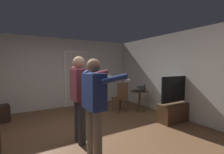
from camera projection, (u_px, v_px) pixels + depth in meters
ground_plane at (83, 140)px, 3.28m from camera, size 6.60×6.60×0.00m
wall_back at (55, 73)px, 5.72m from camera, size 6.24×0.12×2.57m
wall_right at (179, 75)px, 4.73m from camera, size 0.12×6.02×2.57m
doorway_frame at (76, 74)px, 6.05m from camera, size 0.93×0.08×2.13m
tv_flatscreen at (176, 108)px, 4.44m from camera, size 1.23×0.40×1.28m
side_table at (140, 97)px, 5.40m from camera, size 0.63×0.63×0.70m
laptop at (140, 90)px, 5.32m from camera, size 0.34×0.35×0.17m
bottle_on_table at (144, 88)px, 5.37m from camera, size 0.06×0.06×0.24m
wooden_chair at (121, 96)px, 5.26m from camera, size 0.46×0.46×0.99m
person_blue_shirt at (94, 101)px, 2.62m from camera, size 0.69×0.61×1.68m
person_striped_shirt at (80, 93)px, 3.14m from camera, size 0.74×0.54×1.75m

